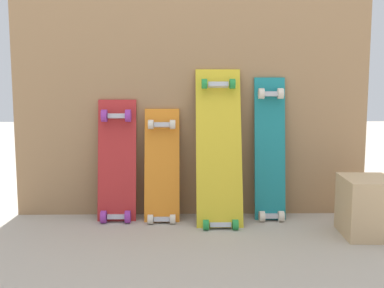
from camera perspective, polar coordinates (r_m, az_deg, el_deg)
ground_plane at (r=2.65m, az=-0.03°, el=-8.54°), size 12.00×12.00×0.00m
plywood_wall_panel at (r=2.62m, az=-0.06°, el=10.54°), size 1.91×0.04×1.74m
skateboard_red at (r=2.58m, az=-8.86°, el=-2.59°), size 0.20×0.20×0.70m
skateboard_orange at (r=2.55m, az=-3.57°, el=-3.28°), size 0.18×0.21×0.66m
skateboard_yellow at (r=2.49m, az=3.20°, el=-1.14°), size 0.24×0.32×0.87m
skateboard_teal at (r=2.60m, az=9.19°, el=-1.27°), size 0.16×0.18×0.82m
wooden_crate at (r=2.46m, az=20.49°, el=-6.95°), size 0.29×0.29×0.28m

